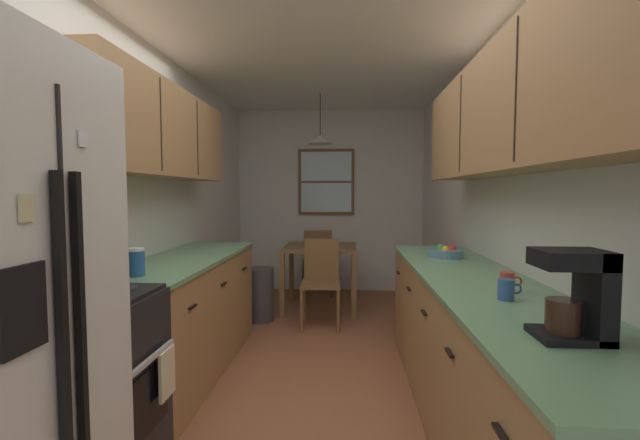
# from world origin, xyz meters

# --- Properties ---
(ground_plane) EXTENTS (12.00, 12.00, 0.00)m
(ground_plane) POSITION_xyz_m (0.00, 1.00, 0.00)
(ground_plane) COLOR #995B3D
(wall_left) EXTENTS (0.10, 9.00, 2.55)m
(wall_left) POSITION_xyz_m (-1.35, 1.00, 1.27)
(wall_left) COLOR silver
(wall_left) RESTS_ON ground
(wall_right) EXTENTS (0.10, 9.00, 2.55)m
(wall_right) POSITION_xyz_m (1.35, 1.00, 1.27)
(wall_right) COLOR silver
(wall_right) RESTS_ON ground
(wall_back) EXTENTS (4.40, 0.10, 2.55)m
(wall_back) POSITION_xyz_m (0.00, 3.65, 1.27)
(wall_back) COLOR silver
(wall_back) RESTS_ON ground
(ceiling_slab) EXTENTS (4.40, 9.00, 0.08)m
(ceiling_slab) POSITION_xyz_m (0.00, 1.00, 2.59)
(ceiling_slab) COLOR white
(stove_range) EXTENTS (0.66, 0.62, 1.10)m
(stove_range) POSITION_xyz_m (-0.99, -0.60, 0.47)
(stove_range) COLOR black
(stove_range) RESTS_ON ground
(microwave_over_range) EXTENTS (0.39, 0.57, 0.33)m
(microwave_over_range) POSITION_xyz_m (-1.11, -0.60, 1.66)
(microwave_over_range) COLOR white
(counter_left) EXTENTS (0.64, 1.99, 0.90)m
(counter_left) POSITION_xyz_m (-1.00, 0.70, 0.45)
(counter_left) COLOR #A87A4C
(counter_left) RESTS_ON ground
(upper_cabinets_left) EXTENTS (0.33, 2.07, 0.66)m
(upper_cabinets_left) POSITION_xyz_m (-1.14, 0.65, 1.84)
(upper_cabinets_left) COLOR #A87A4C
(counter_right) EXTENTS (0.64, 3.11, 0.90)m
(counter_right) POSITION_xyz_m (1.00, 0.01, 0.45)
(counter_right) COLOR #A87A4C
(counter_right) RESTS_ON ground
(upper_cabinets_right) EXTENTS (0.33, 2.79, 0.68)m
(upper_cabinets_right) POSITION_xyz_m (1.14, -0.04, 1.84)
(upper_cabinets_right) COLOR #A87A4C
(dining_table) EXTENTS (0.85, 0.84, 0.76)m
(dining_table) POSITION_xyz_m (-0.08, 2.59, 0.63)
(dining_table) COLOR brown
(dining_table) RESTS_ON ground
(dining_chair_near) EXTENTS (0.41, 0.41, 0.90)m
(dining_chair_near) POSITION_xyz_m (-0.03, 1.96, 0.50)
(dining_chair_near) COLOR brown
(dining_chair_near) RESTS_ON ground
(dining_chair_far) EXTENTS (0.45, 0.45, 0.90)m
(dining_chair_far) POSITION_xyz_m (-0.15, 3.22, 0.50)
(dining_chair_far) COLOR brown
(dining_chair_far) RESTS_ON ground
(pendant_light) EXTENTS (0.30, 0.30, 0.59)m
(pendant_light) POSITION_xyz_m (-0.08, 2.59, 2.01)
(pendant_light) COLOR black
(back_window) EXTENTS (0.79, 0.05, 0.92)m
(back_window) POSITION_xyz_m (-0.05, 3.58, 1.54)
(back_window) COLOR brown
(trash_bin) EXTENTS (0.30, 0.30, 0.58)m
(trash_bin) POSITION_xyz_m (-0.70, 2.08, 0.29)
(trash_bin) COLOR #3F3F42
(trash_bin) RESTS_ON ground
(storage_canister) EXTENTS (0.10, 0.10, 0.16)m
(storage_canister) POSITION_xyz_m (-1.00, -0.03, 0.98)
(storage_canister) COLOR #265999
(storage_canister) RESTS_ON counter_left
(dish_towel) EXTENTS (0.02, 0.16, 0.24)m
(dish_towel) POSITION_xyz_m (-0.64, -0.45, 0.50)
(dish_towel) COLOR beige
(coffee_maker) EXTENTS (0.22, 0.18, 0.30)m
(coffee_maker) POSITION_xyz_m (1.02, -0.99, 1.06)
(coffee_maker) COLOR black
(coffee_maker) RESTS_ON counter_right
(mug_by_coffeemaker) EXTENTS (0.11, 0.07, 0.10)m
(mug_by_coffeemaker) POSITION_xyz_m (1.04, -0.31, 0.95)
(mug_by_coffeemaker) COLOR #BF3F33
(mug_by_coffeemaker) RESTS_ON counter_right
(mug_spare) EXTENTS (0.11, 0.07, 0.10)m
(mug_spare) POSITION_xyz_m (0.97, -0.47, 0.95)
(mug_spare) COLOR #335999
(mug_spare) RESTS_ON counter_right
(fruit_bowl) EXTENTS (0.27, 0.27, 0.09)m
(fruit_bowl) POSITION_xyz_m (0.99, 0.84, 0.94)
(fruit_bowl) COLOR #597F9E
(fruit_bowl) RESTS_ON counter_right
(table_serving_bowl) EXTENTS (0.17, 0.17, 0.06)m
(table_serving_bowl) POSITION_xyz_m (-0.05, 2.51, 0.79)
(table_serving_bowl) COLOR #E0D14C
(table_serving_bowl) RESTS_ON dining_table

